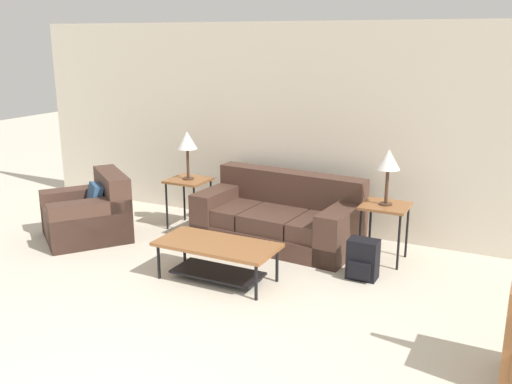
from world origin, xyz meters
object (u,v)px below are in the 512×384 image
Objects in this scene: couch at (279,219)px; backpack at (363,260)px; side_table_right at (385,211)px; table_lamp_right at (388,161)px; armchair at (90,215)px; table_lamp_left at (187,142)px; side_table_left at (189,185)px; coffee_table at (217,253)px.

backpack is at bearing -26.39° from couch.
side_table_right is at bearing 84.07° from backpack.
table_lamp_right reaches higher than side_table_right.
armchair is 2.14× the size of table_lamp_left.
table_lamp_left is at bearing 180.00° from table_lamp_right.
side_table_left is at bearing -179.40° from couch.
armchair is at bearing -157.43° from couch.
side_table_right is (3.44, 0.89, 0.28)m from armchair.
coffee_table is at bearing -47.60° from table_lamp_left.
couch is at bearing 179.40° from table_lamp_right.
coffee_table is 1.92× the size of side_table_left.
couch is 3.06× the size of side_table_right.
coffee_table is at bearing -94.35° from couch.
couch is 3.22× the size of table_lamp_left.
couch is at bearing 22.57° from armchair.
table_lamp_left is 1.47× the size of backpack.
couch is at bearing 0.60° from table_lamp_left.
side_table_right reaches higher than backpack.
coffee_table is 1.92× the size of side_table_right.
table_lamp_left is (0.88, 0.89, 0.84)m from armchair.
couch reaches higher than backpack.
table_lamp_right is 1.10m from backpack.
armchair reaches higher than backpack.
table_lamp_left is at bearing 180.00° from side_table_right.
side_table_right is 2.62m from table_lamp_left.
side_table_left is (-1.28, -0.01, 0.28)m from couch.
couch is 1.51× the size of armchair.
table_lamp_left is (-1.18, 1.30, 0.83)m from coffee_table.
couch is 1.60× the size of coffee_table.
side_table_right is at bearing 43.29° from coffee_table.
backpack is at bearing -13.28° from side_table_left.
backpack is at bearing -95.93° from side_table_right.
side_table_left is (0.88, 0.89, 0.28)m from armchair.
coffee_table is (-0.10, -1.31, 0.01)m from couch.
couch reaches higher than armchair.
side_table_left is at bearing -90.00° from table_lamp_left.
couch reaches higher than side_table_left.
table_lamp_left is at bearing -179.40° from couch.
table_lamp_right reaches higher than coffee_table.
table_lamp_right is at bearing -0.60° from couch.
table_lamp_left reaches higher than couch.
side_table_right is (1.38, 1.30, 0.27)m from coffee_table.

